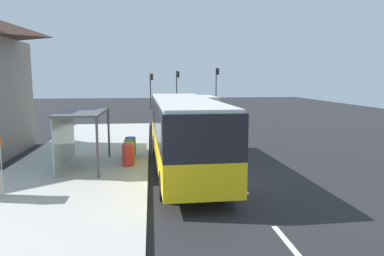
# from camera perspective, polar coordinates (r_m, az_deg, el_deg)

# --- Properties ---
(ground_plane) EXTENTS (56.00, 92.00, 0.04)m
(ground_plane) POSITION_cam_1_polar(r_m,az_deg,el_deg) (28.49, -0.21, -0.30)
(ground_plane) COLOR #262628
(sidewalk_platform) EXTENTS (6.20, 30.00, 0.18)m
(sidewalk_platform) POSITION_cam_1_polar(r_m,az_deg,el_deg) (16.84, -17.71, -6.19)
(sidewalk_platform) COLOR beige
(sidewalk_platform) RESTS_ON ground
(lane_stripe_seg_0) EXTENTS (0.16, 2.20, 0.01)m
(lane_stripe_seg_0) POSITION_cam_1_polar(r_m,az_deg,el_deg) (9.62, 15.36, -17.59)
(lane_stripe_seg_0) COLOR silver
(lane_stripe_seg_0) RESTS_ON ground
(lane_stripe_seg_1) EXTENTS (0.16, 2.20, 0.01)m
(lane_stripe_seg_1) POSITION_cam_1_polar(r_m,az_deg,el_deg) (14.06, 7.69, -9.04)
(lane_stripe_seg_1) COLOR silver
(lane_stripe_seg_1) RESTS_ON ground
(lane_stripe_seg_2) EXTENTS (0.16, 2.20, 0.01)m
(lane_stripe_seg_2) POSITION_cam_1_polar(r_m,az_deg,el_deg) (18.78, 3.94, -4.62)
(lane_stripe_seg_2) COLOR silver
(lane_stripe_seg_2) RESTS_ON ground
(lane_stripe_seg_3) EXTENTS (0.16, 2.20, 0.01)m
(lane_stripe_seg_3) POSITION_cam_1_polar(r_m,az_deg,el_deg) (23.62, 1.73, -1.98)
(lane_stripe_seg_3) COLOR silver
(lane_stripe_seg_3) RESTS_ON ground
(lane_stripe_seg_4) EXTENTS (0.16, 2.20, 0.01)m
(lane_stripe_seg_4) POSITION_cam_1_polar(r_m,az_deg,el_deg) (28.51, 0.29, -0.24)
(lane_stripe_seg_4) COLOR silver
(lane_stripe_seg_4) RESTS_ON ground
(lane_stripe_seg_5) EXTENTS (0.16, 2.20, 0.01)m
(lane_stripe_seg_5) POSITION_cam_1_polar(r_m,az_deg,el_deg) (33.44, -0.73, 0.99)
(lane_stripe_seg_5) COLOR silver
(lane_stripe_seg_5) RESTS_ON ground
(lane_stripe_seg_6) EXTENTS (0.16, 2.20, 0.01)m
(lane_stripe_seg_6) POSITION_cam_1_polar(r_m,az_deg,el_deg) (38.38, -1.49, 1.91)
(lane_stripe_seg_6) COLOR silver
(lane_stripe_seg_6) RESTS_ON ground
(lane_stripe_seg_7) EXTENTS (0.16, 2.20, 0.01)m
(lane_stripe_seg_7) POSITION_cam_1_polar(r_m,az_deg,el_deg) (43.34, -2.08, 2.61)
(lane_stripe_seg_7) COLOR silver
(lane_stripe_seg_7) RESTS_ON ground
(bus) EXTENTS (2.76, 11.06, 3.21)m
(bus) POSITION_cam_1_polar(r_m,az_deg,el_deg) (15.65, -1.35, -0.32)
(bus) COLOR yellow
(bus) RESTS_ON ground
(white_van) EXTENTS (2.11, 5.24, 2.30)m
(white_van) POSITION_cam_1_polar(r_m,az_deg,el_deg) (35.84, 1.99, 3.61)
(white_van) COLOR white
(white_van) RESTS_ON ground
(sedan_near) EXTENTS (2.05, 4.50, 1.52)m
(sedan_near) POSITION_cam_1_polar(r_m,az_deg,el_deg) (55.51, -0.95, 4.62)
(sedan_near) COLOR #B7B7BC
(sedan_near) RESTS_ON ground
(recycling_bin_red) EXTENTS (0.52, 0.52, 0.95)m
(recycling_bin_red) POSITION_cam_1_polar(r_m,az_deg,el_deg) (16.34, -10.24, -4.32)
(recycling_bin_red) COLOR red
(recycling_bin_red) RESTS_ON sidewalk_platform
(recycling_bin_orange) EXTENTS (0.52, 0.52, 0.95)m
(recycling_bin_orange) POSITION_cam_1_polar(r_m,az_deg,el_deg) (17.02, -10.10, -3.82)
(recycling_bin_orange) COLOR orange
(recycling_bin_orange) RESTS_ON sidewalk_platform
(recycling_bin_green) EXTENTS (0.52, 0.52, 0.95)m
(recycling_bin_green) POSITION_cam_1_polar(r_m,az_deg,el_deg) (17.71, -9.96, -3.36)
(recycling_bin_green) COLOR green
(recycling_bin_green) RESTS_ON sidewalk_platform
(recycling_bin_blue) EXTENTS (0.52, 0.52, 0.95)m
(recycling_bin_blue) POSITION_cam_1_polar(r_m,az_deg,el_deg) (18.39, -9.83, -2.93)
(recycling_bin_blue) COLOR blue
(recycling_bin_blue) RESTS_ON sidewalk_platform
(traffic_light_near_side) EXTENTS (0.49, 0.28, 5.44)m
(traffic_light_near_side) POSITION_cam_1_polar(r_m,az_deg,el_deg) (47.10, 4.01, 7.40)
(traffic_light_near_side) COLOR #2D2D2D
(traffic_light_near_side) RESTS_ON ground
(traffic_light_far_side) EXTENTS (0.49, 0.28, 4.71)m
(traffic_light_far_side) POSITION_cam_1_polar(r_m,az_deg,el_deg) (47.11, -6.58, 6.83)
(traffic_light_far_side) COLOR #2D2D2D
(traffic_light_far_side) RESTS_ON ground
(traffic_light_median) EXTENTS (0.49, 0.28, 5.07)m
(traffic_light_median) POSITION_cam_1_polar(r_m,az_deg,el_deg) (48.04, -2.38, 7.15)
(traffic_light_median) COLOR #2D2D2D
(traffic_light_median) RESTS_ON ground
(bus_shelter) EXTENTS (1.80, 4.00, 2.50)m
(bus_shelter) POSITION_cam_1_polar(r_m,az_deg,el_deg) (16.42, -18.09, 0.57)
(bus_shelter) COLOR #4C4C51
(bus_shelter) RESTS_ON sidewalk_platform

